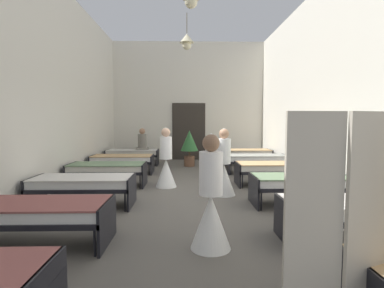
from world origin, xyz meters
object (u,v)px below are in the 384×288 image
(bed_left_row_2, at_px, (83,184))
(nurse_mid_aisle, at_px, (166,166))
(bed_right_row_4, at_px, (257,159))
(nurse_far_aisle, at_px, (224,171))
(bed_right_row_1, at_px, (353,210))
(bed_right_row_5, at_px, (245,153))
(potted_plant, at_px, (189,144))
(bed_left_row_1, at_px, (36,212))
(patient_seated_primary, at_px, (142,142))
(bed_right_row_2, at_px, (301,183))
(bed_left_row_5, at_px, (133,153))
(bed_left_row_4, at_px, (123,160))
(bed_right_row_3, at_px, (274,168))
(privacy_screen, at_px, (371,232))
(bed_left_row_3, at_px, (108,169))
(nurse_near_aisle, at_px, (211,208))

(bed_left_row_2, relative_size, nurse_mid_aisle, 1.28)
(bed_right_row_4, xyz_separation_m, nurse_far_aisle, (-1.41, -2.79, 0.09))
(bed_right_row_1, xyz_separation_m, nurse_far_aisle, (-1.41, 2.61, 0.09))
(bed_right_row_5, bearing_deg, potted_plant, -171.15)
(bed_left_row_1, distance_m, potted_plant, 7.20)
(patient_seated_primary, bearing_deg, bed_right_row_2, -54.67)
(bed_right_row_4, xyz_separation_m, bed_left_row_5, (-4.22, 1.80, 0.00))
(bed_left_row_4, bearing_deg, bed_right_row_3, -23.10)
(bed_right_row_3, xyz_separation_m, nurse_mid_aisle, (-2.74, -0.15, 0.09))
(bed_left_row_4, bearing_deg, bed_right_row_4, 0.00)
(bed_left_row_1, distance_m, bed_right_row_3, 5.55)
(nurse_mid_aisle, bearing_deg, bed_right_row_5, -115.90)
(bed_right_row_3, relative_size, privacy_screen, 1.12)
(bed_right_row_1, distance_m, nurse_mid_aisle, 4.41)
(bed_left_row_3, bearing_deg, bed_right_row_2, -23.10)
(bed_right_row_1, relative_size, bed_left_row_4, 1.00)
(patient_seated_primary, relative_size, potted_plant, 0.61)
(bed_right_row_1, bearing_deg, bed_left_row_5, 120.37)
(bed_right_row_5, relative_size, potted_plant, 1.45)
(bed_right_row_4, height_order, potted_plant, potted_plant)
(bed_left_row_5, bearing_deg, bed_right_row_1, -59.63)
(bed_left_row_1, xyz_separation_m, bed_right_row_1, (4.22, 0.00, 0.00))
(bed_right_row_3, relative_size, bed_left_row_4, 1.00)
(bed_right_row_1, bearing_deg, bed_right_row_3, 90.00)
(bed_left_row_5, height_order, nurse_near_aisle, nurse_near_aisle)
(nurse_near_aisle, bearing_deg, bed_right_row_3, 146.87)
(bed_right_row_3, height_order, nurse_far_aisle, nurse_far_aisle)
(bed_right_row_2, relative_size, bed_left_row_4, 1.00)
(bed_left_row_1, xyz_separation_m, bed_left_row_4, (0.00, 5.40, 0.00))
(bed_left_row_3, relative_size, bed_left_row_4, 1.00)
(bed_left_row_3, relative_size, nurse_far_aisle, 1.28)
(nurse_near_aisle, bearing_deg, bed_left_row_5, -168.60)
(bed_left_row_5, distance_m, potted_plant, 2.17)
(potted_plant, bearing_deg, patient_seated_primary, 167.57)
(privacy_screen, bearing_deg, bed_left_row_3, 100.09)
(bed_right_row_4, xyz_separation_m, nurse_mid_aisle, (-2.74, -1.95, 0.09))
(bed_right_row_1, relative_size, bed_left_row_2, 1.00)
(bed_left_row_1, relative_size, bed_right_row_3, 1.00)
(patient_seated_primary, bearing_deg, bed_right_row_3, -43.40)
(bed_right_row_4, xyz_separation_m, potted_plant, (-2.11, 1.47, 0.38))
(bed_right_row_5, xyz_separation_m, nurse_mid_aisle, (-2.74, -3.75, 0.09))
(nurse_far_aisle, bearing_deg, patient_seated_primary, 174.65)
(bed_left_row_3, xyz_separation_m, patient_seated_primary, (0.35, 3.66, 0.43))
(bed_right_row_4, xyz_separation_m, privacy_screen, (-0.95, -7.25, 0.41))
(bed_left_row_2, distance_m, bed_right_row_5, 6.86)
(nurse_near_aisle, distance_m, patient_seated_primary, 7.67)
(patient_seated_primary, bearing_deg, privacy_screen, -72.21)
(bed_left_row_5, relative_size, nurse_far_aisle, 1.28)
(bed_left_row_4, distance_m, nurse_far_aisle, 3.96)
(bed_right_row_3, bearing_deg, bed_left_row_2, -156.90)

